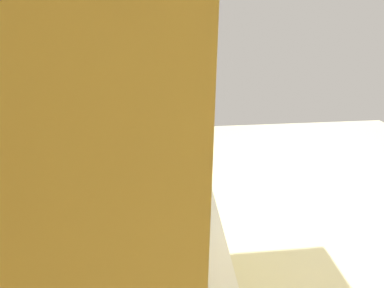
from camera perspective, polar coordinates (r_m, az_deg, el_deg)
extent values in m
plane|color=beige|center=(3.03, 22.45, -20.51)|extent=(6.43, 6.43, 0.00)
cube|color=#EFC97D|center=(1.93, -15.75, 4.15)|extent=(4.14, 0.12, 2.83)
cube|color=#D7C16B|center=(2.17, -3.82, -23.96)|extent=(3.23, 0.59, 0.89)
cube|color=silver|center=(1.85, -4.26, -14.99)|extent=(3.26, 0.62, 0.02)
cube|color=#332819|center=(2.35, 3.72, -19.09)|extent=(0.01, 0.01, 0.82)
cube|color=#332819|center=(2.69, 2.21, -12.09)|extent=(0.01, 0.01, 0.82)
cube|color=#332819|center=(3.06, 1.10, -6.70)|extent=(0.01, 0.01, 0.82)
cube|color=#DDC469|center=(1.41, -11.18, 16.56)|extent=(2.42, 0.33, 0.69)
cube|color=#B7BABF|center=(3.72, -4.33, -0.11)|extent=(0.64, 0.66, 0.91)
cube|color=black|center=(3.76, 0.79, -0.51)|extent=(0.50, 0.01, 0.50)
cube|color=black|center=(3.54, -4.58, 6.61)|extent=(0.61, 0.62, 0.02)
cube|color=#B7BABF|center=(3.52, -9.70, 7.60)|extent=(0.61, 0.04, 0.18)
cylinder|color=#38383D|center=(3.40, -2.54, 6.12)|extent=(0.11, 0.11, 0.01)
cylinder|color=#38383D|center=(3.67, -2.78, 7.64)|extent=(0.11, 0.11, 0.01)
cylinder|color=#38383D|center=(3.40, -6.54, 5.96)|extent=(0.11, 0.11, 0.01)
cylinder|color=#38383D|center=(3.67, -6.50, 7.49)|extent=(0.11, 0.11, 0.01)
cube|color=white|center=(1.83, -5.15, -9.08)|extent=(0.52, 0.34, 0.30)
cube|color=black|center=(1.80, 0.58, -9.68)|extent=(0.32, 0.01, 0.21)
cube|color=#2D2D33|center=(2.00, -0.15, -5.49)|extent=(0.09, 0.01, 0.21)
cylinder|color=#D84C47|center=(2.34, -3.22, -4.02)|extent=(0.16, 0.16, 0.04)
cylinder|color=#E45343|center=(2.34, -3.23, -3.78)|extent=(0.13, 0.13, 0.02)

